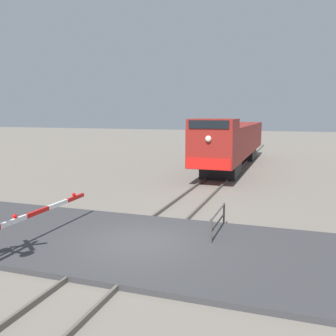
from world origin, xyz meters
The scene contains 6 objects.
ground_plane centered at (0.00, 0.00, 0.00)m, with size 160.00×160.00×0.00m, color slate.
rail_track_left centered at (-0.72, 0.00, 0.07)m, with size 0.08×80.00×0.15m, color #59544C.
rail_track_right centered at (0.72, 0.00, 0.07)m, with size 0.08×80.00×0.15m, color #59544C.
road_surface centered at (0.00, 0.00, 0.08)m, with size 36.00×5.97×0.16m, color #38383A.
locomotive centered at (0.00, 18.86, 2.05)m, with size 2.74×18.37×3.94m.
guard_railing centered at (2.25, 1.76, 0.61)m, with size 0.08×2.36×0.95m.
Camera 1 is at (4.67, -10.70, 4.31)m, focal length 39.94 mm.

